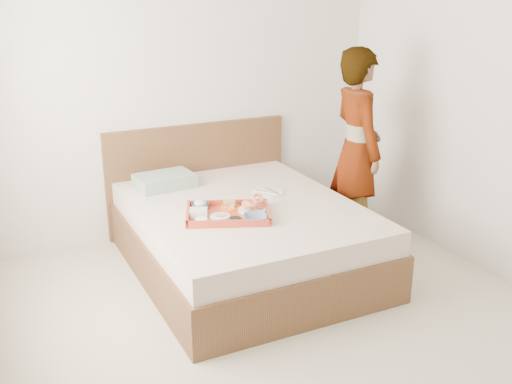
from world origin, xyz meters
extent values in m
cube|color=beige|center=(0.00, 0.00, 0.00)|extent=(3.50, 4.00, 0.01)
cube|color=silver|center=(0.00, 2.00, 1.30)|extent=(3.50, 0.01, 2.60)
cube|color=brown|center=(0.07, 1.00, 0.27)|extent=(1.65, 2.00, 0.53)
cube|color=brown|center=(0.07, 1.97, 0.47)|extent=(1.65, 0.06, 0.95)
cube|color=#8CA08E|center=(-0.33, 1.65, 0.58)|extent=(0.48, 0.35, 0.11)
cube|color=#CD4426|center=(-0.14, 0.82, 0.56)|extent=(0.70, 0.61, 0.05)
cylinder|color=white|center=(0.05, 0.81, 0.55)|extent=(0.26, 0.26, 0.01)
imported|color=navy|center=(-0.01, 0.63, 0.57)|extent=(0.22, 0.22, 0.04)
cylinder|color=black|center=(-0.15, 0.66, 0.56)|extent=(0.11, 0.11, 0.03)
cylinder|color=white|center=(-0.21, 0.80, 0.55)|extent=(0.19, 0.19, 0.01)
cylinder|color=orange|center=(-0.07, 0.93, 0.55)|extent=(0.19, 0.19, 0.01)
imported|color=navy|center=(-0.27, 1.01, 0.57)|extent=(0.17, 0.17, 0.04)
cube|color=silver|center=(-0.33, 0.88, 0.57)|extent=(0.15, 0.14, 0.05)
cylinder|color=white|center=(-0.36, 0.75, 0.56)|extent=(0.11, 0.11, 0.03)
cylinder|color=white|center=(0.36, 1.15, 0.54)|extent=(0.33, 0.33, 0.01)
imported|color=beige|center=(1.11, 1.04, 0.82)|extent=(0.48, 0.65, 1.64)
camera|label=1|loc=(-1.68, -2.78, 2.06)|focal=41.55mm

